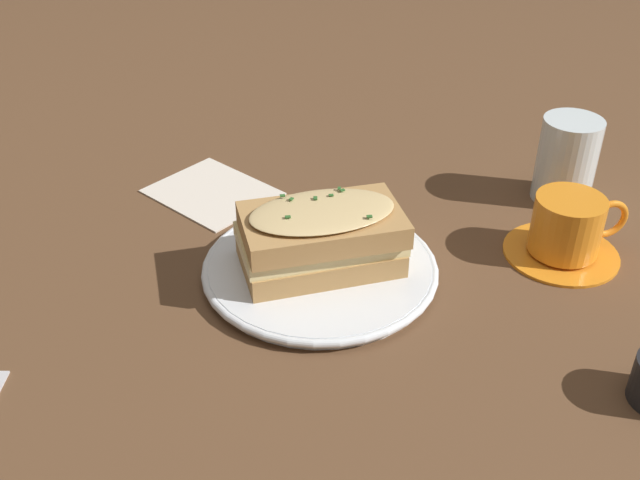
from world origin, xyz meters
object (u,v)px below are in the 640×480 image
Objects in this scene: dinner_plate at (320,269)px; teacup_with_saucer at (567,230)px; sandwich at (321,237)px; napkin at (212,192)px; water_glass at (567,160)px.

dinner_plate is 1.98× the size of teacup_with_saucer.
dinner_plate is at bearing -27.06° from sandwich.
napkin is (0.21, -0.06, -0.05)m from sandwich.
teacup_with_saucer is (-0.18, -0.18, -0.02)m from sandwich.
teacup_with_saucer reaches higher than dinner_plate.
sandwich is 0.22m from napkin.
water_glass is 0.42m from napkin.
sandwich reaches higher than teacup_with_saucer.
dinner_plate is 1.73× the size of napkin.
dinner_plate is at bearing 175.07° from teacup_with_saucer.
water_glass is at bearing -144.79° from napkin.
water_glass reaches higher than sandwich.
water_glass reaches higher than teacup_with_saucer.
dinner_plate is 1.33× the size of sandwich.
napkin is at bearing -15.55° from dinner_plate.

